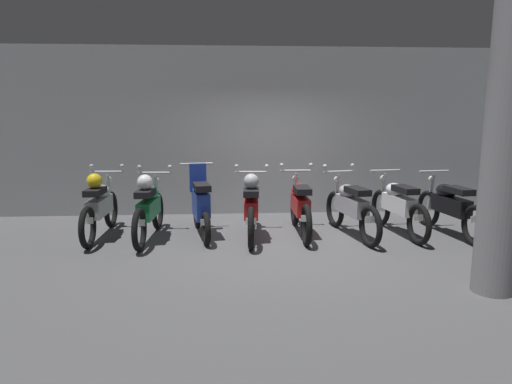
{
  "coord_description": "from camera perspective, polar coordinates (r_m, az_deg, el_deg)",
  "views": [
    {
      "loc": [
        -0.81,
        -6.92,
        2.05
      ],
      "look_at": [
        -0.33,
        0.4,
        0.75
      ],
      "focal_mm": 32.04,
      "sensor_mm": 36.0,
      "label": 1
    }
  ],
  "objects": [
    {
      "name": "ground_plane",
      "position": [
        7.26,
        2.86,
        -6.36
      ],
      "size": [
        80.0,
        80.0,
        0.0
      ],
      "primitive_type": "plane",
      "color": "#4C4C4F"
    },
    {
      "name": "back_wall",
      "position": [
        9.26,
        1.31,
        7.53
      ],
      "size": [
        16.0,
        0.3,
        3.29
      ],
      "primitive_type": "cube",
      "color": "#9EA0A3",
      "rests_on": "ground"
    },
    {
      "name": "motorbike_slot_0",
      "position": [
        7.9,
        -18.93,
        -1.6
      ],
      "size": [
        0.59,
        1.95,
        1.15
      ],
      "color": "black",
      "rests_on": "ground"
    },
    {
      "name": "motorbike_slot_1",
      "position": [
        7.55,
        -13.23,
        -1.85
      ],
      "size": [
        0.59,
        1.95,
        1.15
      ],
      "color": "black",
      "rests_on": "ground"
    },
    {
      "name": "motorbike_slot_2",
      "position": [
        7.62,
        -6.93,
        -1.56
      ],
      "size": [
        0.56,
        1.67,
        1.18
      ],
      "color": "black",
      "rests_on": "ground"
    },
    {
      "name": "motorbike_slot_3",
      "position": [
        7.44,
        -0.58,
        -1.74
      ],
      "size": [
        0.59,
        1.95,
        1.15
      ],
      "color": "black",
      "rests_on": "ground"
    },
    {
      "name": "motorbike_slot_4",
      "position": [
        7.68,
        5.53,
        -1.69
      ],
      "size": [
        0.59,
        1.95,
        1.15
      ],
      "color": "black",
      "rests_on": "ground"
    },
    {
      "name": "motorbike_slot_5",
      "position": [
        7.7,
        11.76,
        -1.82
      ],
      "size": [
        0.62,
        1.93,
        1.15
      ],
      "color": "black",
      "rests_on": "ground"
    },
    {
      "name": "motorbike_slot_6",
      "position": [
        8.04,
        17.31,
        -1.59
      ],
      "size": [
        0.56,
        1.95,
        1.03
      ],
      "color": "black",
      "rests_on": "ground"
    },
    {
      "name": "motorbike_slot_7",
      "position": [
        8.24,
        23.05,
        -1.67
      ],
      "size": [
        0.56,
        1.94,
        1.03
      ],
      "color": "black",
      "rests_on": "ground"
    },
    {
      "name": "support_pillar",
      "position": [
        5.69,
        28.6,
        4.73
      ],
      "size": [
        0.45,
        0.45,
        3.29
      ],
      "primitive_type": "cylinder",
      "color": "gray",
      "rests_on": "ground"
    },
    {
      "name": "trash_bin",
      "position": [
        9.47,
        29.27,
        -1.27
      ],
      "size": [
        0.52,
        0.52,
        0.8
      ],
      "primitive_type": "cylinder",
      "color": "navy",
      "rests_on": "ground"
    }
  ]
}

